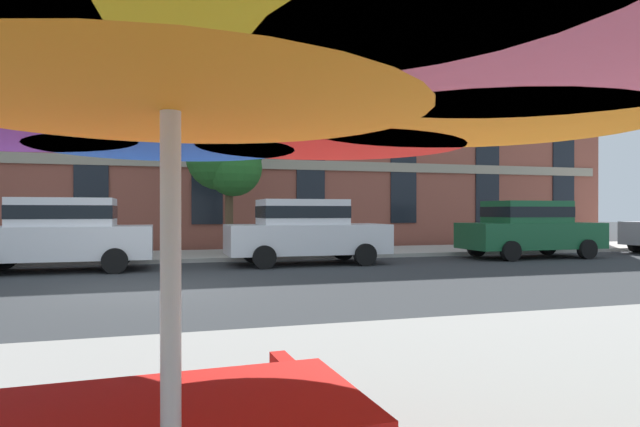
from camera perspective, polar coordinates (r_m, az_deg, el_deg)
The scene contains 8 objects.
ground_plane at distance 10.72m, azimuth -18.11°, elevation -7.59°, with size 120.00×120.00×0.00m, color #2D3033.
sidewalk_far at distance 17.47m, azimuth -17.52°, elevation -4.37°, with size 56.00×3.60×0.12m, color #B2ADA3.
apartment_building at distance 26.08m, azimuth -17.24°, elevation 11.14°, with size 38.36×12.08×12.80m.
sedan_white at distance 14.51m, azimuth -25.77°, elevation -1.80°, with size 4.40×1.98×1.78m.
sedan_white_midblock at distance 14.83m, azimuth -1.56°, elevation -1.73°, with size 4.40×1.98×1.78m.
sedan_green at distance 18.13m, azimuth 21.21°, elevation -1.39°, with size 4.40×1.98×1.78m.
street_tree_middle at distance 17.13m, azimuth -9.75°, elevation 5.92°, with size 2.41×2.47×4.42m.
patio_umbrella at distance 1.69m, azimuth -15.52°, elevation 17.01°, with size 3.22×3.22×2.21m.
Camera 1 is at (0.28, -10.62, 1.45)m, focal length 30.29 mm.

